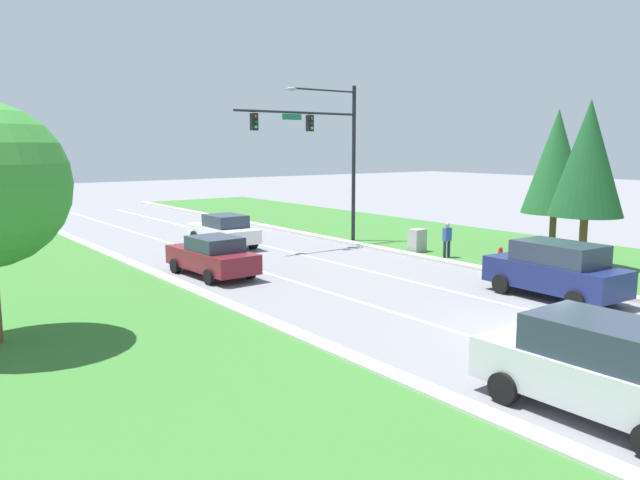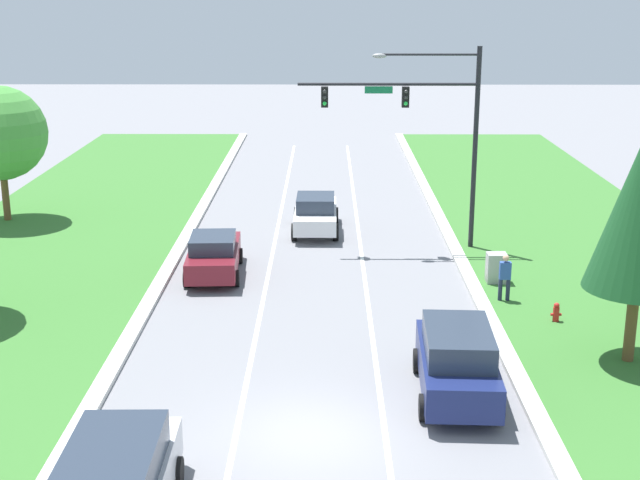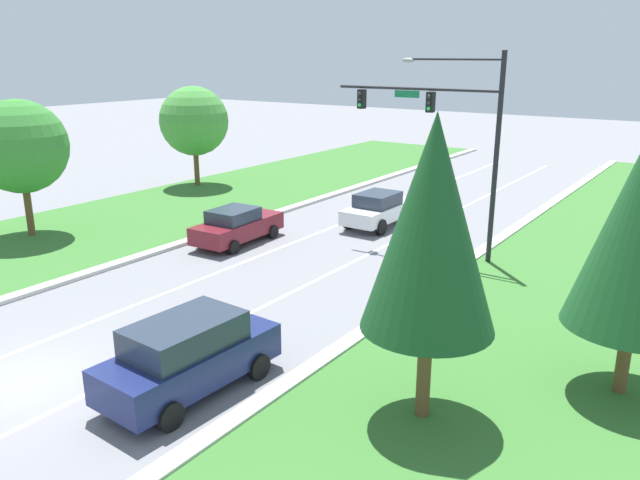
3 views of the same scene
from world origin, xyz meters
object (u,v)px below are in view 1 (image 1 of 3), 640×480
(traffic_signal_mast, at_px, (324,140))
(utility_cabinet, at_px, (417,241))
(white_sedan, at_px, (224,230))
(conifer_near_right_tree, at_px, (588,159))
(burgundy_sedan, at_px, (212,256))
(fire_hydrant, at_px, (500,255))
(conifer_far_right_tree, at_px, (556,162))
(silver_suv, at_px, (603,367))
(pedestrian, at_px, (447,239))
(navy_suv, at_px, (556,270))

(traffic_signal_mast, bearing_deg, utility_cabinet, -64.54)
(white_sedan, xyz_separation_m, conifer_near_right_tree, (9.12, -14.11, 3.73))
(burgundy_sedan, height_order, conifer_near_right_tree, conifer_near_right_tree)
(fire_hydrant, bearing_deg, white_sedan, 125.30)
(conifer_near_right_tree, bearing_deg, fire_hydrant, 112.94)
(traffic_signal_mast, bearing_deg, conifer_far_right_tree, -43.77)
(traffic_signal_mast, xyz_separation_m, burgundy_sedan, (-8.15, -3.61, -4.61))
(silver_suv, bearing_deg, burgundy_sedan, 89.24)
(traffic_signal_mast, distance_m, conifer_near_right_tree, 12.53)
(utility_cabinet, relative_size, pedestrian, 0.69)
(navy_suv, relative_size, burgundy_sedan, 1.03)
(traffic_signal_mast, relative_size, pedestrian, 4.84)
(traffic_signal_mast, relative_size, silver_suv, 1.74)
(silver_suv, relative_size, white_sedan, 1.00)
(burgundy_sedan, xyz_separation_m, utility_cabinet, (10.34, -0.98, -0.22))
(white_sedan, bearing_deg, navy_suv, -76.22)
(silver_suv, relative_size, burgundy_sedan, 1.02)
(traffic_signal_mast, distance_m, utility_cabinet, 7.01)
(silver_suv, xyz_separation_m, fire_hydrant, (11.50, 11.18, -0.62))
(traffic_signal_mast, xyz_separation_m, conifer_far_right_tree, (8.23, -7.88, -1.07))
(conifer_far_right_tree, bearing_deg, navy_suv, -146.11)
(silver_suv, distance_m, burgundy_sedan, 16.08)
(traffic_signal_mast, relative_size, burgundy_sedan, 1.78)
(fire_hydrant, relative_size, conifer_far_right_tree, 0.10)
(navy_suv, distance_m, fire_hydrant, 6.61)
(silver_suv, bearing_deg, traffic_signal_mast, 66.72)
(white_sedan, distance_m, conifer_far_right_tree, 16.75)
(pedestrian, bearing_deg, conifer_near_right_tree, 119.05)
(navy_suv, bearing_deg, fire_hydrant, 55.77)
(white_sedan, bearing_deg, burgundy_sedan, -120.83)
(silver_suv, bearing_deg, fire_hydrant, 43.30)
(burgundy_sedan, relative_size, utility_cabinet, 3.96)
(pedestrian, height_order, fire_hydrant, pedestrian)
(traffic_signal_mast, xyz_separation_m, silver_suv, (-8.11, -19.69, -4.44))
(pedestrian, bearing_deg, burgundy_sedan, -14.05)
(traffic_signal_mast, xyz_separation_m, navy_suv, (-0.55, -13.77, -4.42))
(utility_cabinet, xyz_separation_m, pedestrian, (-0.08, -1.95, 0.36))
(silver_suv, xyz_separation_m, utility_cabinet, (10.30, 15.10, -0.39))
(conifer_near_right_tree, bearing_deg, white_sedan, 122.86)
(silver_suv, relative_size, navy_suv, 0.99)
(silver_suv, distance_m, conifer_far_right_tree, 20.44)
(navy_suv, relative_size, conifer_far_right_tree, 0.69)
(silver_suv, distance_m, conifer_near_right_tree, 15.58)
(silver_suv, relative_size, conifer_near_right_tree, 0.67)
(conifer_far_right_tree, bearing_deg, burgundy_sedan, 165.40)
(navy_suv, height_order, pedestrian, navy_suv)
(traffic_signal_mast, bearing_deg, pedestrian, -72.19)
(white_sedan, distance_m, conifer_near_right_tree, 17.21)
(conifer_near_right_tree, bearing_deg, navy_suv, -157.36)
(white_sedan, bearing_deg, traffic_signal_mast, -29.32)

